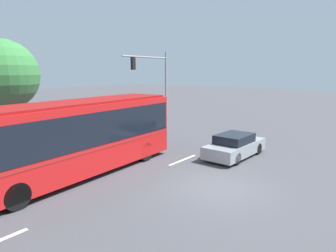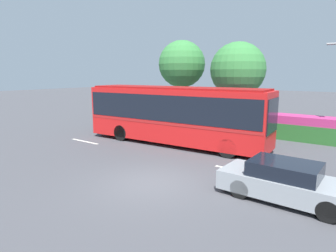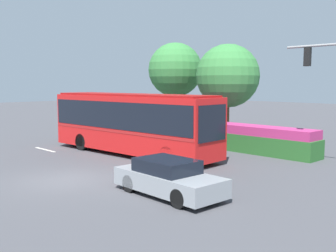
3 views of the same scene
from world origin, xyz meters
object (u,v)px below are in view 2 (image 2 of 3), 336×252
(city_bus, at_px, (174,112))
(street_tree_centre, at_px, (238,70))
(street_tree_left, at_px, (182,64))
(sedan_foreground, at_px, (286,182))

(city_bus, xyz_separation_m, street_tree_centre, (0.71, 7.85, 2.57))
(street_tree_left, xyz_separation_m, street_tree_centre, (5.65, -0.61, -0.56))
(sedan_foreground, height_order, street_tree_left, street_tree_left)
(city_bus, bearing_deg, street_tree_centre, 81.83)
(sedan_foreground, relative_size, street_tree_centre, 0.66)
(city_bus, relative_size, sedan_foreground, 2.61)
(street_tree_left, height_order, street_tree_centre, street_tree_left)
(sedan_foreground, bearing_deg, street_tree_centre, 120.97)
(street_tree_left, bearing_deg, city_bus, -59.67)
(street_tree_centre, bearing_deg, sedan_foreground, -60.94)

